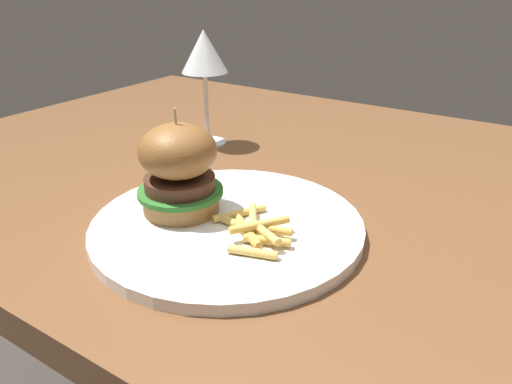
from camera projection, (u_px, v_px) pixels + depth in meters
The scene contains 5 objects.
dining_table at pixel (323, 230), 0.76m from camera, with size 1.38×0.86×0.74m.
main_plate at pixel (227, 226), 0.58m from camera, with size 0.31×0.31×0.01m, color white.
burger_sandwich at pixel (179, 169), 0.58m from camera, with size 0.10×0.10×0.13m.
fries_pile at pixel (253, 229), 0.54m from camera, with size 0.11×0.11×0.02m.
wine_glass at pixel (204, 56), 0.80m from camera, with size 0.08×0.08×0.19m.
Camera 1 is at (0.28, -0.61, 1.02)m, focal length 35.00 mm.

